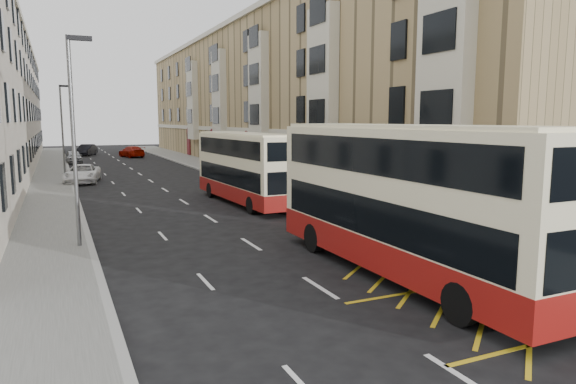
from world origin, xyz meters
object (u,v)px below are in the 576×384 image
street_lamp_near (74,130)px  white_van (82,174)px  car_silver (74,157)px  car_dark (87,150)px  pedestrian_near (556,248)px  pedestrian_mid (522,239)px  pedestrian_far (455,226)px  car_red (132,152)px  street_lamp_far (63,124)px  double_decker_rear (246,168)px  double_decker_front (406,200)px

street_lamp_near → white_van: 23.39m
car_silver → car_dark: bearing=80.3°
street_lamp_near → pedestrian_near: (13.19, -10.59, -3.52)m
pedestrian_near → pedestrian_mid: 2.02m
street_lamp_near → car_dark: size_ratio=1.65×
pedestrian_mid → pedestrian_far: (-1.06, 2.14, 0.16)m
street_lamp_near → car_silver: street_lamp_near is taller
white_van → pedestrian_mid: bearing=-58.2°
pedestrian_near → car_dark: (-9.88, 67.56, -0.31)m
street_lamp_near → car_red: street_lamp_near is taller
street_lamp_far → street_lamp_near: bearing=-90.0°
double_decker_rear → pedestrian_mid: bearing=-78.2°
double_decker_rear → pedestrian_far: size_ratio=5.85×
street_lamp_near → car_silver: bearing=88.5°
street_lamp_near → car_red: (8.68, 51.01, -3.89)m
double_decker_front → white_van: 32.20m
pedestrian_mid → street_lamp_near: bearing=120.2°
car_silver → car_dark: 13.58m
double_decker_front → pedestrian_near: double_decker_front is taller
double_decker_front → pedestrian_near: size_ratio=6.37×
street_lamp_far → double_decker_rear: bearing=-66.5°
double_decker_rear → pedestrian_mid: (4.27, -16.49, -1.25)m
street_lamp_near → street_lamp_far: (0.00, 30.00, 0.00)m
car_silver → street_lamp_near: bearing=-92.1°
street_lamp_near → pedestrian_near: size_ratio=4.16×
white_van → car_red: (7.53, 27.98, 0.01)m
pedestrian_near → pedestrian_far: pedestrian_near is taller
pedestrian_far → car_dark: bearing=-49.8°
white_van → car_red: bearing=84.9°
street_lamp_far → white_van: street_lamp_far is taller
double_decker_front → double_decker_rear: size_ratio=1.14×
street_lamp_near → white_van: bearing=87.1°
street_lamp_far → double_decker_rear: (9.64, -22.22, -2.47)m
pedestrian_near → pedestrian_mid: size_ratio=1.26×
street_lamp_near → double_decker_rear: 12.63m
pedestrian_near → pedestrian_mid: bearing=-146.3°
white_van → pedestrian_far: bearing=-58.5°
street_lamp_near → pedestrian_far: 14.87m
street_lamp_near → car_silver: (1.15, 43.56, -3.88)m
white_van → car_dark: 34.00m
pedestrian_far → street_lamp_far: bearing=-39.0°
double_decker_rear → car_red: bearing=88.6°
street_lamp_near → pedestrian_far: (12.85, -6.58, -3.57)m
double_decker_front → car_silver: double_decker_front is taller
street_lamp_far → double_decker_front: bearing=-76.1°
car_dark → car_red: 8.02m
car_silver → car_red: 10.59m
street_lamp_near → pedestrian_mid: 16.83m
pedestrian_far → car_red: size_ratio=0.36×
double_decker_front → car_silver: 52.29m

